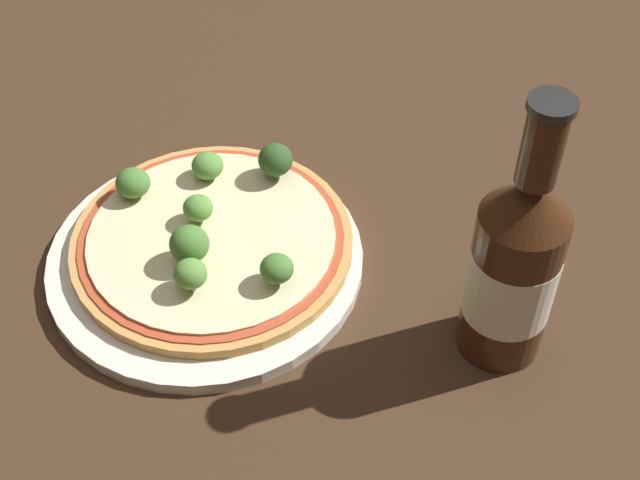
{
  "coord_description": "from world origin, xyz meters",
  "views": [
    {
      "loc": [
        0.26,
        -0.45,
        0.57
      ],
      "look_at": [
        0.09,
        -0.0,
        0.06
      ],
      "focal_mm": 50.0,
      "sensor_mm": 36.0,
      "label": 1
    }
  ],
  "objects": [
    {
      "name": "broccoli_floret_3",
      "position": [
        -0.1,
        0.02,
        0.04
      ],
      "size": [
        0.03,
        0.03,
        0.03
      ],
      "color": "#7A9E5B",
      "rests_on": "pizza"
    },
    {
      "name": "pizza",
      "position": [
        -0.01,
        -0.0,
        0.02
      ],
      "size": [
        0.24,
        0.24,
        0.01
      ],
      "color": "tan",
      "rests_on": "plate"
    },
    {
      "name": "beer_bottle",
      "position": [
        0.24,
        -0.0,
        0.09
      ],
      "size": [
        0.07,
        0.07,
        0.24
      ],
      "color": "#381E0F",
      "rests_on": "ground_plane"
    },
    {
      "name": "broccoli_floret_5",
      "position": [
        0.01,
        0.09,
        0.05
      ],
      "size": [
        0.03,
        0.03,
        0.03
      ],
      "color": "#7A9E5B",
      "rests_on": "pizza"
    },
    {
      "name": "ground_plane",
      "position": [
        0.0,
        0.0,
        0.0
      ],
      "size": [
        3.0,
        3.0,
        0.0
      ],
      "primitive_type": "plane",
      "color": "#3D2819"
    },
    {
      "name": "broccoli_floret_2",
      "position": [
        -0.05,
        0.07,
        0.04
      ],
      "size": [
        0.03,
        0.03,
        0.02
      ],
      "color": "#7A9E5B",
      "rests_on": "pizza"
    },
    {
      "name": "broccoli_floret_6",
      "position": [
        0.06,
        -0.03,
        0.04
      ],
      "size": [
        0.03,
        0.03,
        0.03
      ],
      "color": "#7A9E5B",
      "rests_on": "pizza"
    },
    {
      "name": "broccoli_floret_0",
      "position": [
        -0.01,
        -0.03,
        0.05
      ],
      "size": [
        0.03,
        0.03,
        0.04
      ],
      "color": "#7A9E5B",
      "rests_on": "pizza"
    },
    {
      "name": "broccoli_floret_4",
      "position": [
        0.0,
        -0.06,
        0.04
      ],
      "size": [
        0.03,
        0.03,
        0.03
      ],
      "color": "#7A9E5B",
      "rests_on": "pizza"
    },
    {
      "name": "broccoli_floret_1",
      "position": [
        -0.03,
        0.01,
        0.04
      ],
      "size": [
        0.03,
        0.03,
        0.03
      ],
      "color": "#7A9E5B",
      "rests_on": "pizza"
    },
    {
      "name": "plate",
      "position": [
        -0.01,
        -0.01,
        0.01
      ],
      "size": [
        0.27,
        0.27,
        0.01
      ],
      "color": "silver",
      "rests_on": "ground_plane"
    }
  ]
}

